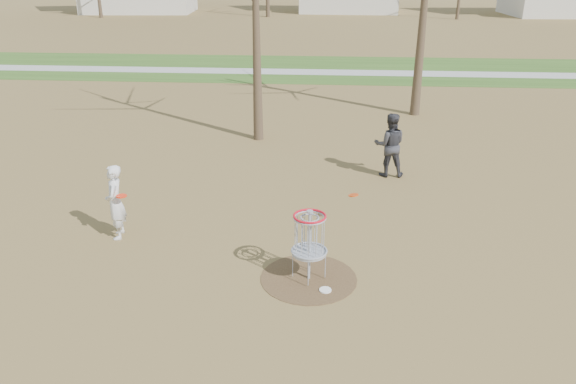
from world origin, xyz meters
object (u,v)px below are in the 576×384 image
object	(u,v)px
player_standing	(115,202)
disc_grounded	(325,290)
player_throwing	(390,145)
disc_golf_basket	(309,235)

from	to	relation	value
player_standing	disc_grounded	distance (m)	4.83
player_throwing	disc_grounded	world-z (taller)	player_throwing
disc_golf_basket	player_standing	bearing A→B (deg)	161.32
disc_golf_basket	player_throwing	bearing A→B (deg)	70.63
player_throwing	disc_grounded	distance (m)	6.16
player_throwing	disc_golf_basket	distance (m)	5.82
disc_grounded	disc_golf_basket	world-z (taller)	disc_golf_basket
disc_grounded	player_throwing	bearing A→B (deg)	74.65
disc_grounded	disc_golf_basket	distance (m)	1.03
player_standing	disc_golf_basket	xyz separation A→B (m)	(4.10, -1.39, 0.11)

